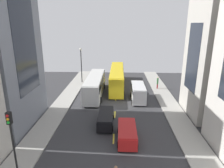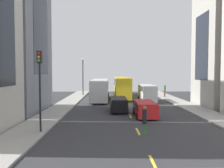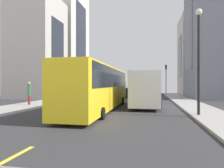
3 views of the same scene
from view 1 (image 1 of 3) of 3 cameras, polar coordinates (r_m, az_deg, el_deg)
The scene contains 18 objects.
ground_plane at distance 30.45m, azimuth 0.97°, elevation -6.24°, with size 43.30×43.30×0.00m, color #333335.
sidewalk_west at distance 31.66m, azimuth -14.12°, elevation -5.71°, with size 2.89×44.00×0.15m, color #9E9B93.
sidewalk_east at distance 31.36m, azimuth 16.23°, elevation -6.09°, with size 2.89×44.00×0.15m, color #9E9B93.
lane_stripe_2 at distance 22.45m, azimuth 0.45°, elevation -15.25°, with size 0.16×2.00×0.01m, color yellow.
lane_stripe_3 at distance 27.71m, azimuth 0.84°, elevation -8.65°, with size 0.16×2.00×0.01m, color yellow.
lane_stripe_4 at distance 33.23m, azimuth 1.09°, elevation -4.21°, with size 0.16×2.00×0.01m, color yellow.
lane_stripe_5 at distance 38.89m, azimuth 1.27°, elevation -1.04°, with size 0.16×2.00×0.01m, color yellow.
lane_stripe_6 at distance 44.64m, azimuth 1.40°, elevation 1.32°, with size 0.16×2.00×0.01m, color yellow.
lane_stripe_7 at distance 50.45m, azimuth 1.50°, elevation 3.14°, with size 0.16×2.00×0.01m, color yellow.
building_east_1 at distance 29.01m, azimuth 28.43°, elevation 6.52°, with size 6.97×7.49×15.49m.
city_bus_white at distance 34.49m, azimuth -4.87°, elevation 0.04°, with size 2.80×12.02×3.35m.
streetcar_yellow at distance 38.90m, azimuth 1.42°, elevation 2.22°, with size 2.70×14.89×3.59m.
delivery_van_white at distance 32.35m, azimuth 7.45°, elevation -2.11°, with size 2.25×5.59×2.58m.
car_red_0 at distance 21.82m, azimuth 4.31°, elevation -13.57°, with size 2.08×4.64×1.53m.
car_black_1 at distance 24.78m, azimuth -1.81°, elevation -9.58°, with size 1.92×4.79×1.53m.
pedestrian_crossing_mid at distance 38.56m, azimuth 12.81°, elevation 0.51°, with size 0.30×0.30×2.25m.
traffic_light_near_corner at distance 16.58m, azimuth -26.61°, elevation -12.82°, with size 0.32×0.44×5.85m.
streetlamp_near at distance 41.57m, azimuth -8.74°, elevation 6.31°, with size 0.44×0.44×7.09m.
Camera 1 is at (0.56, -28.02, 11.92)m, focal length 32.20 mm.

